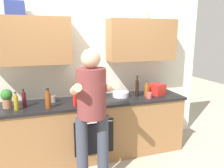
# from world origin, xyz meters

# --- Properties ---
(ground_plane) EXTENTS (12.00, 12.00, 0.00)m
(ground_plane) POSITION_xyz_m (0.00, 0.00, 0.00)
(ground_plane) COLOR #B2A893
(back_wall_unit) EXTENTS (4.00, 0.38, 2.50)m
(back_wall_unit) POSITION_xyz_m (-0.00, 0.28, 1.49)
(back_wall_unit) COLOR silver
(back_wall_unit) RESTS_ON ground
(counter) EXTENTS (2.84, 0.67, 0.90)m
(counter) POSITION_xyz_m (-0.00, -0.00, 0.45)
(counter) COLOR olive
(counter) RESTS_ON ground
(person_standing) EXTENTS (0.49, 0.45, 1.71)m
(person_standing) POSITION_xyz_m (-0.19, -0.70, 1.01)
(person_standing) COLOR #383D4C
(person_standing) RESTS_ON ground
(bottle_wine) EXTENTS (0.06, 0.06, 0.25)m
(bottle_wine) POSITION_xyz_m (-0.97, -0.01, 1.00)
(bottle_wine) COLOR #471419
(bottle_wine) RESTS_ON counter
(bottle_soy) EXTENTS (0.06, 0.06, 0.34)m
(bottle_soy) POSITION_xyz_m (0.71, 0.00, 1.04)
(bottle_soy) COLOR black
(bottle_soy) RESTS_ON counter
(bottle_juice) EXTENTS (0.06, 0.06, 0.30)m
(bottle_juice) POSITION_xyz_m (-0.17, 0.15, 1.02)
(bottle_juice) COLOR orange
(bottle_juice) RESTS_ON counter
(bottle_oil) EXTENTS (0.06, 0.06, 0.24)m
(bottle_oil) POSITION_xyz_m (-1.06, -0.12, 1.00)
(bottle_oil) COLOR olive
(bottle_oil) RESTS_ON counter
(bottle_hotsauce) EXTENTS (0.05, 0.05, 0.31)m
(bottle_hotsauce) POSITION_xyz_m (-0.31, -0.20, 1.02)
(bottle_hotsauce) COLOR red
(bottle_hotsauce) RESTS_ON counter
(bottle_syrup) EXTENTS (0.07, 0.07, 0.26)m
(bottle_syrup) POSITION_xyz_m (0.84, -0.06, 1.00)
(bottle_syrup) COLOR #8C4C14
(bottle_syrup) RESTS_ON counter
(bottle_vinegar) EXTENTS (0.07, 0.07, 0.27)m
(bottle_vinegar) POSITION_xyz_m (-0.66, -0.17, 1.01)
(bottle_vinegar) COLOR brown
(bottle_vinegar) RESTS_ON counter
(cup_stoneware) EXTENTS (0.07, 0.07, 0.09)m
(cup_stoneware) POSITION_xyz_m (-0.58, 0.08, 0.95)
(cup_stoneware) COLOR slate
(cup_stoneware) RESTS_ON counter
(cup_tea) EXTENTS (0.08, 0.08, 0.09)m
(cup_tea) POSITION_xyz_m (1.20, 0.19, 0.94)
(cup_tea) COLOR #33598C
(cup_tea) RESTS_ON counter
(cup_ceramic) EXTENTS (0.09, 0.09, 0.09)m
(cup_ceramic) POSITION_xyz_m (0.83, -0.17, 0.95)
(cup_ceramic) COLOR #BF4C47
(cup_ceramic) RESTS_ON counter
(mixing_bowl) EXTENTS (0.26, 0.26, 0.07)m
(mixing_bowl) POSITION_xyz_m (0.45, 0.06, 0.94)
(mixing_bowl) COLOR silver
(mixing_bowl) RESTS_ON counter
(knife_block) EXTENTS (0.10, 0.14, 0.30)m
(knife_block) POSITION_xyz_m (-0.18, -0.04, 1.02)
(knife_block) COLOR brown
(knife_block) RESTS_ON counter
(potted_herb) EXTENTS (0.15, 0.15, 0.26)m
(potted_herb) POSITION_xyz_m (-1.18, 0.01, 1.04)
(potted_herb) COLOR #9E6647
(potted_herb) RESTS_ON counter
(grocery_bag_crisps) EXTENTS (0.24, 0.26, 0.18)m
(grocery_bag_crisps) POSITION_xyz_m (1.06, -0.02, 0.99)
(grocery_bag_crisps) COLOR red
(grocery_bag_crisps) RESTS_ON counter
(grocery_bag_bread) EXTENTS (0.29, 0.26, 0.22)m
(grocery_bag_bread) POSITION_xyz_m (0.04, 0.10, 1.01)
(grocery_bag_bread) COLOR tan
(grocery_bag_bread) RESTS_ON counter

